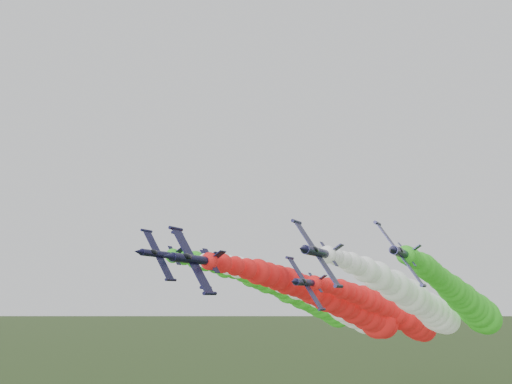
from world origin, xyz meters
TOP-DOWN VIEW (x-y plane):
  - jet_lead at (7.35, 58.77)m, footprint 14.27×96.36m
  - jet_inner_left at (-0.15, 71.45)m, footprint 14.85×97.04m
  - jet_inner_right at (22.96, 66.65)m, footprint 13.94×96.13m
  - jet_outer_left at (-10.34, 75.84)m, footprint 14.99×97.17m
  - jet_outer_right at (33.01, 75.69)m, footprint 14.35×96.54m
  - jet_trail at (13.88, 86.17)m, footprint 14.17×96.36m

SIDE VIEW (x-z plane):
  - jet_trail at x=13.88m, z-range 23.23..44.74m
  - jet_lead at x=7.35m, z-range 26.00..47.51m
  - jet_inner_left at x=-0.15m, z-range 26.31..48.50m
  - jet_outer_right at x=33.01m, z-range 26.75..48.44m
  - jet_inner_right at x=22.96m, z-range 27.10..48.38m
  - jet_outer_left at x=-10.34m, z-range 27.77..50.09m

